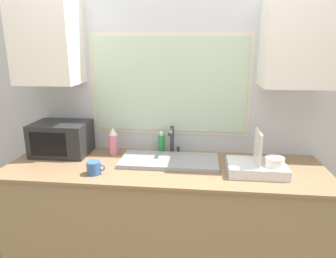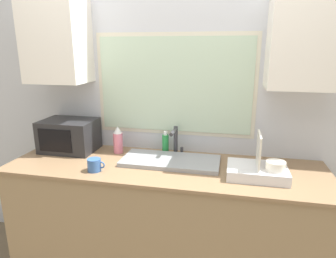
# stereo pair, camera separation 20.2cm
# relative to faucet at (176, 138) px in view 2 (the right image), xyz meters

# --- Properties ---
(countertop) EXTENTS (2.26, 0.70, 0.91)m
(countertop) POSITION_rel_faucet_xyz_m (-0.04, -0.22, -0.59)
(countertop) COLOR #8C7251
(countertop) RESTS_ON ground_plane
(wall_back) EXTENTS (6.00, 0.38, 2.60)m
(wall_back) POSITION_rel_faucet_xyz_m (-0.04, 0.12, 0.32)
(wall_back) COLOR silver
(wall_back) RESTS_ON ground_plane
(sink_basin) EXTENTS (0.71, 0.32, 0.03)m
(sink_basin) POSITION_rel_faucet_xyz_m (-0.00, -0.16, -0.12)
(sink_basin) COLOR gray
(sink_basin) RESTS_ON countertop
(faucet) EXTENTS (0.08, 0.19, 0.23)m
(faucet) POSITION_rel_faucet_xyz_m (0.00, 0.00, 0.00)
(faucet) COLOR #333338
(faucet) RESTS_ON countertop
(microwave) EXTENTS (0.42, 0.31, 0.25)m
(microwave) POSITION_rel_faucet_xyz_m (-0.86, -0.07, -0.01)
(microwave) COLOR #232326
(microwave) RESTS_ON countertop
(dish_rack) EXTENTS (0.38, 0.27, 0.29)m
(dish_rack) POSITION_rel_faucet_xyz_m (0.60, -0.28, -0.09)
(dish_rack) COLOR silver
(dish_rack) RESTS_ON countertop
(spray_bottle) EXTENTS (0.07, 0.07, 0.22)m
(spray_bottle) POSITION_rel_faucet_xyz_m (-0.46, -0.03, -0.03)
(spray_bottle) COLOR #D8728C
(spray_bottle) RESTS_ON countertop
(soap_bottle) EXTENTS (0.05, 0.05, 0.18)m
(soap_bottle) POSITION_rel_faucet_xyz_m (-0.09, 0.04, -0.06)
(soap_bottle) COLOR #268C3F
(soap_bottle) RESTS_ON countertop
(mug_near_sink) EXTENTS (0.12, 0.09, 0.09)m
(mug_near_sink) POSITION_rel_faucet_xyz_m (-0.48, -0.42, -0.09)
(mug_near_sink) COLOR #335999
(mug_near_sink) RESTS_ON countertop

